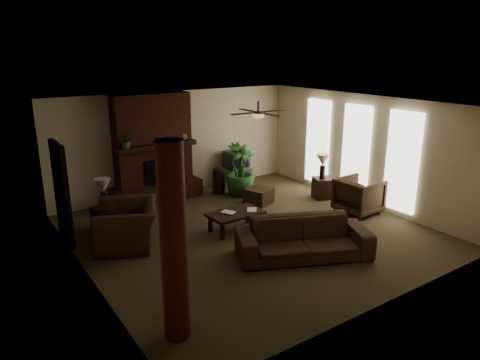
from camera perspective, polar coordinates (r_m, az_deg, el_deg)
room_shell at (r=9.32m, az=1.38°, el=1.18°), size 7.00×7.00×7.00m
fireplace at (r=11.75m, az=-11.02°, el=2.90°), size 2.40×0.70×2.80m
windows at (r=11.75m, az=14.68°, el=3.63°), size 0.08×3.65×2.35m
log_column at (r=5.96m, az=-8.57°, el=-8.19°), size 0.36×0.36×2.80m
doorway at (r=9.71m, az=-21.98°, el=-1.57°), size 0.10×1.00×2.10m
ceiling_fan at (r=9.56m, az=2.35°, el=8.48°), size 1.35×1.35×0.37m
sofa at (r=8.62m, az=8.21°, el=-6.67°), size 2.63×1.72×1.00m
armchair_left at (r=9.25m, az=-14.35°, el=-4.78°), size 1.35×1.59×1.18m
armchair_right at (r=11.13m, az=15.09°, el=-1.77°), size 0.92×0.97×0.96m
coffee_table at (r=9.74m, az=-0.58°, el=-4.49°), size 1.20×0.70×0.43m
ottoman at (r=11.51m, az=2.44°, el=-2.05°), size 0.77×0.77×0.40m
tv_stand at (r=13.07m, az=-0.49°, el=0.49°), size 0.96×0.74×0.50m
tv at (r=12.94m, az=-0.40°, el=2.67°), size 0.69×0.58×0.52m
floor_vase at (r=12.25m, az=-2.74°, el=0.25°), size 0.34×0.34×0.77m
floor_plant at (r=12.08m, az=0.01°, el=-0.12°), size 1.12×1.58×0.80m
side_table_left at (r=10.24m, az=-16.84°, el=-4.75°), size 0.62×0.62×0.55m
lamp_left at (r=9.96m, az=-17.24°, el=-0.95°), size 0.37×0.37×0.65m
side_table_right at (r=12.11m, az=10.70°, el=-1.00°), size 0.65×0.65×0.55m
lamp_right at (r=11.89m, az=10.63°, el=2.32°), size 0.39×0.39×0.65m
mantel_plant at (r=11.06m, az=-14.47°, el=4.85°), size 0.43×0.47×0.33m
mantel_vase at (r=11.77m, az=-7.35°, el=5.66°), size 0.27×0.28×0.22m
book_a at (r=9.55m, az=-1.85°, el=-3.64°), size 0.21×0.12×0.29m
book_b at (r=9.78m, az=0.92°, el=-3.13°), size 0.18×0.15×0.29m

